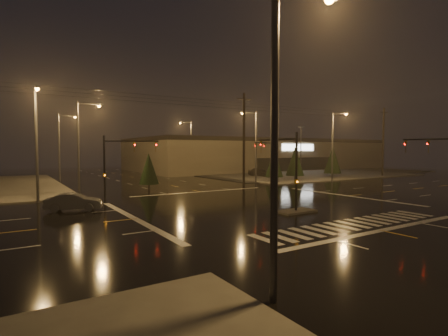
# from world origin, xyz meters

# --- Properties ---
(ground) EXTENTS (140.00, 140.00, 0.00)m
(ground) POSITION_xyz_m (0.00, 0.00, 0.00)
(ground) COLOR black
(ground) RESTS_ON ground
(sidewalk_ne) EXTENTS (36.00, 36.00, 0.12)m
(sidewalk_ne) POSITION_xyz_m (30.00, 30.00, 0.06)
(sidewalk_ne) COLOR #413F3A
(sidewalk_ne) RESTS_ON ground
(median_island) EXTENTS (3.00, 1.60, 0.15)m
(median_island) POSITION_xyz_m (0.00, -4.00, 0.07)
(median_island) COLOR #413F3A
(median_island) RESTS_ON ground
(crosswalk) EXTENTS (15.00, 2.60, 0.01)m
(crosswalk) POSITION_xyz_m (0.00, -9.00, 0.01)
(crosswalk) COLOR beige
(crosswalk) RESTS_ON ground
(stop_bar_near) EXTENTS (16.00, 0.50, 0.01)m
(stop_bar_near) POSITION_xyz_m (0.00, -11.00, 0.01)
(stop_bar_near) COLOR beige
(stop_bar_near) RESTS_ON ground
(stop_bar_far) EXTENTS (16.00, 0.50, 0.01)m
(stop_bar_far) POSITION_xyz_m (0.00, 11.00, 0.01)
(stop_bar_far) COLOR beige
(stop_bar_far) RESTS_ON ground
(parking_lot) EXTENTS (50.00, 24.00, 0.08)m
(parking_lot) POSITION_xyz_m (35.00, 28.00, 0.04)
(parking_lot) COLOR black
(parking_lot) RESTS_ON ground
(retail_building) EXTENTS (60.20, 28.30, 7.20)m
(retail_building) POSITION_xyz_m (35.00, 45.99, 3.84)
(retail_building) COLOR #706350
(retail_building) RESTS_ON ground
(signal_mast_median) EXTENTS (0.25, 4.59, 6.00)m
(signal_mast_median) POSITION_xyz_m (0.00, -3.07, 3.75)
(signal_mast_median) COLOR black
(signal_mast_median) RESTS_ON ground
(signal_mast_ne) EXTENTS (4.84, 1.86, 6.00)m
(signal_mast_ne) POSITION_xyz_m (9.50, 10.14, 3.79)
(signal_mast_ne) COLOR black
(signal_mast_ne) RESTS_ON ground
(signal_mast_nw) EXTENTS (4.84, 1.86, 6.00)m
(signal_mast_nw) POSITION_xyz_m (-9.50, 10.14, 3.79)
(signal_mast_nw) COLOR black
(signal_mast_nw) RESTS_ON ground
(streetlight_0) EXTENTS (2.77, 0.32, 10.00)m
(streetlight_0) POSITION_xyz_m (-11.18, -15.00, 5.80)
(streetlight_0) COLOR #38383A
(streetlight_0) RESTS_ON ground
(streetlight_1) EXTENTS (2.77, 0.32, 10.00)m
(streetlight_1) POSITION_xyz_m (-11.18, 18.00, 5.80)
(streetlight_1) COLOR #38383A
(streetlight_1) RESTS_ON ground
(streetlight_2) EXTENTS (2.77, 0.32, 10.00)m
(streetlight_2) POSITION_xyz_m (-11.18, 34.00, 5.80)
(streetlight_2) COLOR #38383A
(streetlight_2) RESTS_ON ground
(streetlight_3) EXTENTS (2.77, 0.32, 10.00)m
(streetlight_3) POSITION_xyz_m (11.18, 16.00, 5.80)
(streetlight_3) COLOR #38383A
(streetlight_3) RESTS_ON ground
(streetlight_4) EXTENTS (2.77, 0.32, 10.00)m
(streetlight_4) POSITION_xyz_m (11.18, 36.00, 5.80)
(streetlight_4) COLOR #38383A
(streetlight_4) RESTS_ON ground
(streetlight_5) EXTENTS (0.32, 2.77, 10.00)m
(streetlight_5) POSITION_xyz_m (-16.00, 11.18, 5.80)
(streetlight_5) COLOR #38383A
(streetlight_5) RESTS_ON ground
(streetlight_6) EXTENTS (0.32, 2.77, 10.00)m
(streetlight_6) POSITION_xyz_m (22.00, 11.18, 5.80)
(streetlight_6) COLOR #38383A
(streetlight_6) RESTS_ON ground
(utility_pole_1) EXTENTS (2.20, 0.32, 12.00)m
(utility_pole_1) POSITION_xyz_m (8.00, 14.00, 6.13)
(utility_pole_1) COLOR black
(utility_pole_1) RESTS_ON ground
(utility_pole_2) EXTENTS (2.20, 0.32, 12.00)m
(utility_pole_2) POSITION_xyz_m (38.00, 14.00, 6.13)
(utility_pole_2) COLOR black
(utility_pole_2) RESTS_ON ground
(conifer_0) EXTENTS (2.63, 2.63, 4.80)m
(conifer_0) POSITION_xyz_m (15.08, 16.27, 2.75)
(conifer_0) COLOR black
(conifer_0) RESTS_ON ground
(conifer_1) EXTENTS (2.82, 2.82, 5.10)m
(conifer_1) POSITION_xyz_m (19.52, 16.59, 2.90)
(conifer_1) COLOR black
(conifer_1) RESTS_ON ground
(conifer_2) EXTENTS (2.94, 2.94, 5.29)m
(conifer_2) POSITION_xyz_m (28.83, 17.25, 2.99)
(conifer_2) COLOR black
(conifer_2) RESTS_ON ground
(conifer_3) EXTENTS (2.31, 2.31, 4.30)m
(conifer_3) POSITION_xyz_m (-4.27, 15.74, 2.50)
(conifer_3) COLOR black
(conifer_3) RESTS_ON ground
(car_parked) EXTENTS (2.65, 4.87, 1.57)m
(car_parked) POSITION_xyz_m (19.39, 25.09, 0.79)
(car_parked) COLOR black
(car_parked) RESTS_ON ground
(car_crossing) EXTENTS (4.36, 2.71, 1.36)m
(car_crossing) POSITION_xyz_m (-13.98, 5.58, 0.68)
(car_crossing) COLOR #575B5F
(car_crossing) RESTS_ON ground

